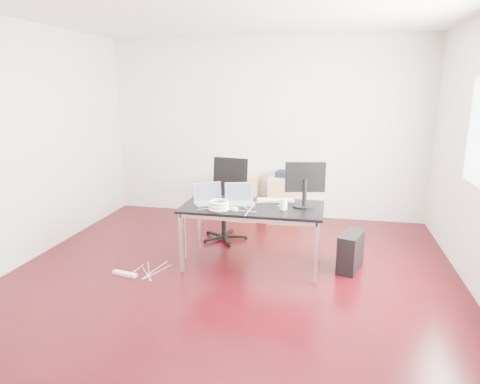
% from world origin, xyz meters
% --- Properties ---
extents(room_shell, '(5.00, 5.00, 5.00)m').
position_xyz_m(room_shell, '(0.04, 0.00, 1.40)').
color(room_shell, '#32050A').
rests_on(room_shell, ground).
extents(desk, '(1.60, 0.80, 0.73)m').
position_xyz_m(desk, '(0.18, 0.41, 0.68)').
color(desk, black).
rests_on(desk, ground).
extents(office_chair, '(0.54, 0.56, 1.08)m').
position_xyz_m(office_chair, '(-0.35, 1.28, 0.61)').
color(office_chair, black).
rests_on(office_chair, ground).
extents(filing_cabinet_left, '(0.50, 0.50, 0.70)m').
position_xyz_m(filing_cabinet_left, '(-0.31, 2.23, 0.35)').
color(filing_cabinet_left, tan).
rests_on(filing_cabinet_left, ground).
extents(filing_cabinet_right, '(0.50, 0.50, 0.70)m').
position_xyz_m(filing_cabinet_right, '(0.37, 2.23, 0.35)').
color(filing_cabinet_right, tan).
rests_on(filing_cabinet_right, ground).
extents(pc_tower, '(0.33, 0.49, 0.44)m').
position_xyz_m(pc_tower, '(1.30, 0.52, 0.22)').
color(pc_tower, black).
rests_on(pc_tower, ground).
extents(wastebasket, '(0.30, 0.30, 0.28)m').
position_xyz_m(wastebasket, '(-0.20, 2.25, 0.14)').
color(wastebasket, black).
rests_on(wastebasket, ground).
extents(power_strip, '(0.31, 0.12, 0.04)m').
position_xyz_m(power_strip, '(-1.17, -0.16, 0.02)').
color(power_strip, white).
rests_on(power_strip, ground).
extents(laptop_left, '(0.41, 0.38, 0.23)m').
position_xyz_m(laptop_left, '(-0.34, 0.40, 0.79)').
color(laptop_left, silver).
rests_on(laptop_left, desk).
extents(laptop_right, '(0.39, 0.34, 0.23)m').
position_xyz_m(laptop_right, '(0.01, 0.47, 0.79)').
color(laptop_right, silver).
rests_on(laptop_right, desk).
extents(monitor, '(0.45, 0.26, 0.51)m').
position_xyz_m(monitor, '(0.75, 0.51, 1.01)').
color(monitor, black).
rests_on(monitor, desk).
extents(keyboard, '(0.45, 0.20, 0.02)m').
position_xyz_m(keyboard, '(0.41, 0.67, 0.74)').
color(keyboard, white).
rests_on(keyboard, desk).
extents(cup_white, '(0.09, 0.09, 0.12)m').
position_xyz_m(cup_white, '(0.53, 0.34, 0.79)').
color(cup_white, white).
rests_on(cup_white, desk).
extents(cup_brown, '(0.10, 0.10, 0.10)m').
position_xyz_m(cup_brown, '(0.54, 0.37, 0.78)').
color(cup_brown, brown).
rests_on(cup_brown, desk).
extents(cable_coil, '(0.24, 0.24, 0.11)m').
position_xyz_m(cable_coil, '(-0.16, 0.17, 0.78)').
color(cable_coil, white).
rests_on(cable_coil, desk).
extents(power_adapter, '(0.08, 0.08, 0.03)m').
position_xyz_m(power_adapter, '(0.01, 0.19, 0.74)').
color(power_adapter, white).
rests_on(power_adapter, desk).
extents(speaker, '(0.10, 0.10, 0.18)m').
position_xyz_m(speaker, '(-0.35, 2.25, 0.79)').
color(speaker, '#9E9E9E').
rests_on(speaker, filing_cabinet_left).
extents(navy_garment, '(0.34, 0.29, 0.09)m').
position_xyz_m(navy_garment, '(0.38, 2.24, 0.74)').
color(navy_garment, black).
rests_on(navy_garment, filing_cabinet_right).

